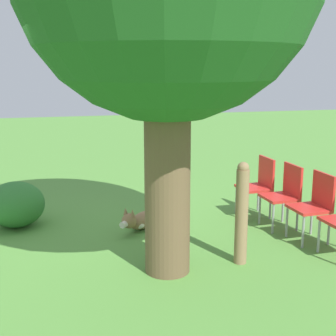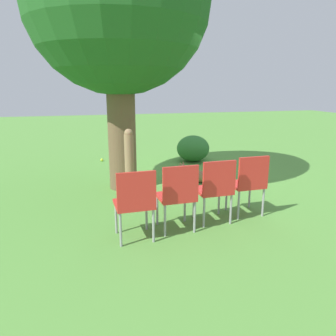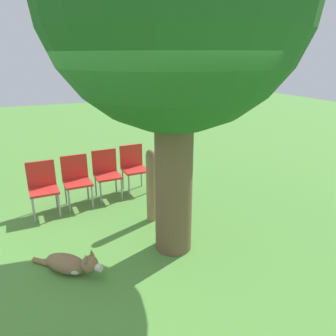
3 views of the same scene
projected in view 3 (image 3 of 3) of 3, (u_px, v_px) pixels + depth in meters
The scene contains 7 objects.
ground_plane at pixel (118, 276), 3.86m from camera, with size 30.00×30.00×0.00m, color #56933D.
dog at pixel (71, 264), 3.87m from camera, with size 0.78×0.76×0.36m.
fence_post at pixel (151, 185), 4.98m from camera, with size 0.14×0.14×1.16m.
red_chair_0 at pixel (43, 185), 5.23m from camera, with size 0.43×0.45×0.86m.
red_chair_1 at pixel (76, 177), 5.54m from camera, with size 0.43×0.45×0.86m.
red_chair_2 at pixel (106, 171), 5.85m from camera, with size 0.43×0.45×0.86m.
red_chair_3 at pixel (133, 165), 6.17m from camera, with size 0.43×0.45×0.86m.
Camera 3 is at (3.20, -0.74, 2.47)m, focal length 35.00 mm.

